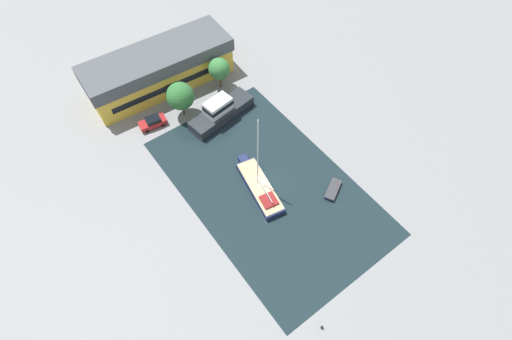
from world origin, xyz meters
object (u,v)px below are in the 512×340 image
(quay_tree_near_building, at_px, (219,69))
(small_dinghy, at_px, (333,190))
(quay_tree_by_water, at_px, (180,96))
(motor_cruiser, at_px, (221,111))
(warehouse_building, at_px, (159,69))
(sailboat_moored, at_px, (259,187))
(parked_car, at_px, (153,122))

(quay_tree_near_building, height_order, small_dinghy, quay_tree_near_building)
(quay_tree_by_water, distance_m, motor_cruiser, 6.71)
(warehouse_building, xyz_separation_m, quay_tree_by_water, (-0.74, -8.43, 0.66))
(motor_cruiser, bearing_deg, sailboat_moored, 158.75)
(sailboat_moored, relative_size, small_dinghy, 3.58)
(quay_tree_near_building, relative_size, quay_tree_by_water, 0.92)
(warehouse_building, relative_size, small_dinghy, 6.45)
(parked_car, bearing_deg, quay_tree_near_building, -77.96)
(quay_tree_near_building, relative_size, parked_car, 1.28)
(sailboat_moored, xyz_separation_m, motor_cruiser, (3.32, 14.80, 0.82))
(quay_tree_near_building, distance_m, small_dinghy, 27.63)
(quay_tree_by_water, bearing_deg, small_dinghy, -69.96)
(quay_tree_near_building, bearing_deg, sailboat_moored, -109.33)
(parked_car, xyz_separation_m, motor_cruiser, (9.68, -5.02, 0.60))
(quay_tree_near_building, xyz_separation_m, parked_car, (-13.68, -1.05, -3.08))
(motor_cruiser, bearing_deg, quay_tree_by_water, 37.53)
(small_dinghy, bearing_deg, quay_tree_by_water, -8.00)
(warehouse_building, bearing_deg, sailboat_moored, -86.21)
(small_dinghy, bearing_deg, motor_cruiser, -15.15)
(quay_tree_by_water, relative_size, motor_cruiser, 0.53)
(warehouse_building, bearing_deg, small_dinghy, -72.86)
(sailboat_moored, bearing_deg, quay_tree_by_water, 104.18)
(small_dinghy, bearing_deg, warehouse_building, -13.85)
(warehouse_building, height_order, small_dinghy, warehouse_building)
(motor_cruiser, bearing_deg, small_dinghy, -175.71)
(parked_car, bearing_deg, quay_tree_by_water, -90.31)
(parked_car, bearing_deg, small_dinghy, -143.40)
(quay_tree_by_water, height_order, small_dinghy, quay_tree_by_water)
(warehouse_building, relative_size, quay_tree_by_water, 4.04)
(quay_tree_by_water, xyz_separation_m, motor_cruiser, (4.46, -4.29, -2.59))
(quay_tree_near_building, distance_m, motor_cruiser, 7.67)
(motor_cruiser, bearing_deg, warehouse_building, 7.72)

